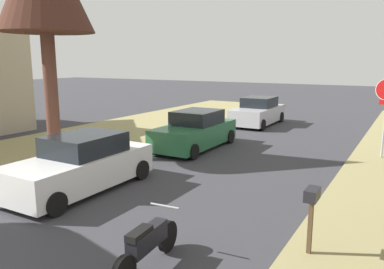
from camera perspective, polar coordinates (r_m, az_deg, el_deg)
The scene contains 5 objects.
parked_sedan_white at distance 11.19m, azimuth -16.30°, elevation -4.40°, with size 1.98×4.42×1.57m.
parked_sedan_green at distance 15.87m, azimuth 0.48°, elevation 0.52°, with size 1.98×4.42×1.57m.
parked_sedan_silver at distance 22.10m, azimuth 9.88°, elevation 3.33°, with size 1.98×4.42×1.57m.
parked_motorcycle at distance 6.91m, azimuth -6.78°, elevation -15.99°, with size 0.60×2.05×0.97m.
curbside_mailbox at distance 7.42m, azimuth 17.53°, elevation -9.67°, with size 0.22×0.44×1.27m.
Camera 1 is at (5.50, -0.82, 3.61)m, focal length 35.53 mm.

